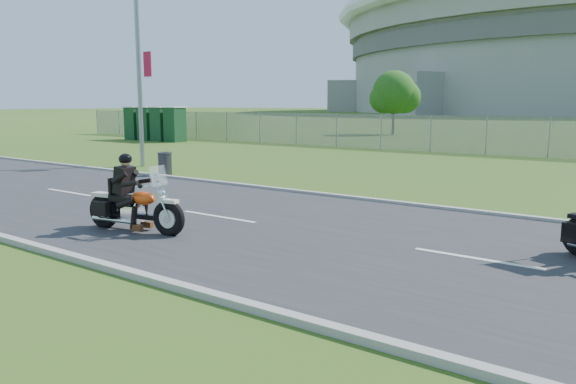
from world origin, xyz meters
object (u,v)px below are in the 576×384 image
Objects in this scene: streetlight at (142,29)px; trash_can at (165,165)px; porta_toilet_b at (161,125)px; motorcycle_lead at (134,208)px; porta_toilet_c at (148,124)px; porta_toilet_d at (135,124)px; porta_toilet_a at (175,125)px.

trash_can is at bearing -29.79° from streetlight.
streetlight is 6.40m from trash_can.
porta_toilet_b is 28.38m from motorcycle_lead.
streetlight reaches higher than porta_toilet_c.
porta_toilet_c and porta_toilet_d have the same top height.
porta_toilet_d is at bearing 180.00° from porta_toilet_b.
porta_toilet_b is at bearing 180.00° from porta_toilet_a.
motorcycle_lead is (20.99, -19.09, -0.63)m from porta_toilet_b.
porta_toilet_a is at bearing 136.37° from trash_can.
porta_toilet_a is at bearing 0.00° from porta_toilet_b.
porta_toilet_b is 1.00× the size of porta_toilet_d.
porta_toilet_a is at bearing 0.00° from porta_toilet_c.
porta_toilet_c is at bearing 180.00° from porta_toilet_a.
porta_toilet_c reaches higher than trash_can.
porta_toilet_b is at bearing 127.24° from motorcycle_lead.
streetlight is 4.35× the size of porta_toilet_a.
motorcycle_lead is (9.57, -8.31, -5.12)m from streetlight.
porta_toilet_b is (-11.42, 10.78, -4.49)m from streetlight.
motorcycle_lead is at bearing -45.51° from trash_can.
porta_toilet_a is 2.70× the size of trash_can.
porta_toilet_c is at bearing 139.94° from streetlight.
porta_toilet_b is at bearing 0.00° from porta_toilet_d.
streetlight is 4.35× the size of porta_toilet_d.
porta_toilet_a and porta_toilet_b have the same top height.
motorcycle_lead is (22.39, -19.09, -0.63)m from porta_toilet_c.
porta_toilet_a is 18.31m from trash_can.
streetlight reaches higher than motorcycle_lead.
porta_toilet_a reaches higher than trash_can.
porta_toilet_c is (-2.80, 0.00, 0.00)m from porta_toilet_a.
porta_toilet_b is at bearing 0.00° from porta_toilet_c.
porta_toilet_d is at bearing 180.00° from porta_toilet_c.
porta_toilet_b is 1.40m from porta_toilet_c.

